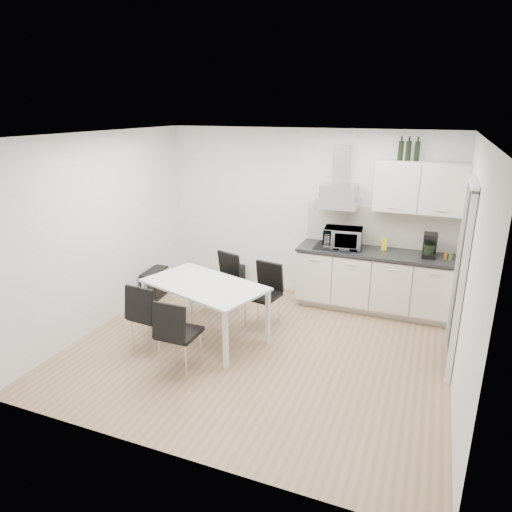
% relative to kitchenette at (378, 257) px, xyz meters
% --- Properties ---
extents(ground, '(4.50, 4.50, 0.00)m').
position_rel_kitchenette_xyz_m(ground, '(-1.19, -1.73, -0.83)').
color(ground, tan).
rests_on(ground, ground).
extents(wall_back, '(4.50, 0.10, 2.60)m').
position_rel_kitchenette_xyz_m(wall_back, '(-1.19, 0.27, 0.47)').
color(wall_back, white).
rests_on(wall_back, ground).
extents(wall_front, '(4.50, 0.10, 2.60)m').
position_rel_kitchenette_xyz_m(wall_front, '(-1.19, -3.73, 0.47)').
color(wall_front, white).
rests_on(wall_front, ground).
extents(wall_left, '(0.10, 4.00, 2.60)m').
position_rel_kitchenette_xyz_m(wall_left, '(-3.44, -1.73, 0.47)').
color(wall_left, white).
rests_on(wall_left, ground).
extents(wall_right, '(0.10, 4.00, 2.60)m').
position_rel_kitchenette_xyz_m(wall_right, '(1.06, -1.73, 0.47)').
color(wall_right, white).
rests_on(wall_right, ground).
extents(ceiling, '(4.50, 4.50, 0.00)m').
position_rel_kitchenette_xyz_m(ceiling, '(-1.19, -1.73, 1.77)').
color(ceiling, white).
rests_on(ceiling, wall_back).
extents(doorway, '(0.08, 1.04, 2.10)m').
position_rel_kitchenette_xyz_m(doorway, '(1.02, -1.18, 0.22)').
color(doorway, white).
rests_on(doorway, ground).
extents(kitchenette, '(2.22, 0.64, 2.52)m').
position_rel_kitchenette_xyz_m(kitchenette, '(0.00, 0.00, 0.00)').
color(kitchenette, beige).
rests_on(kitchenette, ground).
extents(dining_table, '(1.74, 1.31, 0.75)m').
position_rel_kitchenette_xyz_m(dining_table, '(-1.94, -1.70, -0.15)').
color(dining_table, white).
rests_on(dining_table, ground).
extents(chair_far_left, '(0.57, 0.61, 0.88)m').
position_rel_kitchenette_xyz_m(chair_far_left, '(-2.09, -0.94, -0.39)').
color(chair_far_left, black).
rests_on(chair_far_left, ground).
extents(chair_far_right, '(0.52, 0.57, 0.88)m').
position_rel_kitchenette_xyz_m(chair_far_right, '(-1.37, -1.12, -0.39)').
color(chair_far_right, black).
rests_on(chair_far_right, ground).
extents(chair_near_left, '(0.48, 0.54, 0.88)m').
position_rel_kitchenette_xyz_m(chair_near_left, '(-2.42, -2.20, -0.39)').
color(chair_near_left, black).
rests_on(chair_near_left, ground).
extents(chair_near_right, '(0.44, 0.50, 0.88)m').
position_rel_kitchenette_xyz_m(chair_near_right, '(-1.85, -2.48, -0.39)').
color(chair_near_right, black).
rests_on(chair_near_right, ground).
extents(guitar_amp, '(0.29, 0.56, 0.45)m').
position_rel_kitchenette_xyz_m(guitar_amp, '(-3.31, -0.82, -0.60)').
color(guitar_amp, black).
rests_on(guitar_amp, ground).
extents(floor_speaker, '(0.22, 0.21, 0.34)m').
position_rel_kitchenette_xyz_m(floor_speaker, '(-2.29, 0.17, -0.66)').
color(floor_speaker, black).
rests_on(floor_speaker, ground).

